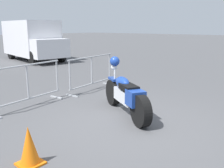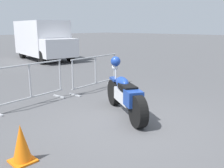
% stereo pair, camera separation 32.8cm
% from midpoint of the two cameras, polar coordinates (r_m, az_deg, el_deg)
% --- Properties ---
extents(ground_plane, '(120.00, 120.00, 0.00)m').
position_cam_midpoint_polar(ground_plane, '(5.25, 0.69, -9.01)').
color(ground_plane, '#4C4C4F').
extents(motorcycle, '(1.24, 2.03, 1.26)m').
position_cam_midpoint_polar(motorcycle, '(5.65, 1.42, -2.29)').
color(motorcycle, black).
rests_on(motorcycle, ground).
extents(crowd_barrier_near, '(2.08, 0.66, 1.07)m').
position_cam_midpoint_polar(crowd_barrier_near, '(6.60, -20.07, -0.22)').
color(crowd_barrier_near, '#9EA0A5').
rests_on(crowd_barrier_near, ground).
extents(crowd_barrier_far, '(2.08, 0.66, 1.07)m').
position_cam_midpoint_polar(crowd_barrier_far, '(7.91, -5.85, 2.59)').
color(crowd_barrier_far, '#9EA0A5').
rests_on(crowd_barrier_far, ground).
extents(delivery_van, '(2.72, 5.25, 2.31)m').
position_cam_midpoint_polar(delivery_van, '(15.82, -18.27, 9.68)').
color(delivery_van, silver).
rests_on(delivery_van, ground).
extents(pedestrian, '(0.43, 0.43, 1.69)m').
position_cam_midpoint_polar(pedestrian, '(18.29, -22.56, 8.70)').
color(pedestrian, '#262838').
rests_on(pedestrian, ground).
extents(planter_island, '(3.47, 3.47, 1.14)m').
position_cam_midpoint_polar(planter_island, '(22.66, -17.94, 8.28)').
color(planter_island, '#ADA89E').
rests_on(planter_island, ground).
extents(traffic_cone, '(0.34, 0.34, 0.59)m').
position_cam_midpoint_polar(traffic_cone, '(3.93, -20.77, -13.18)').
color(traffic_cone, orange).
rests_on(traffic_cone, ground).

